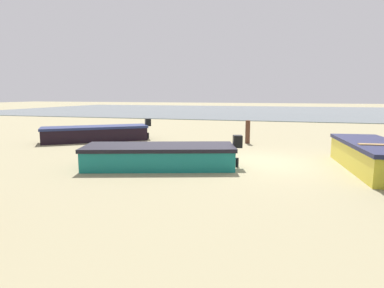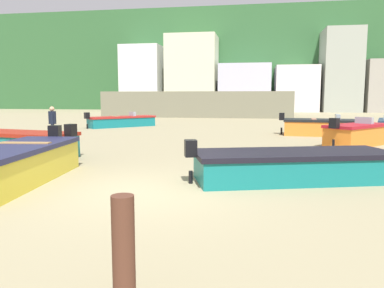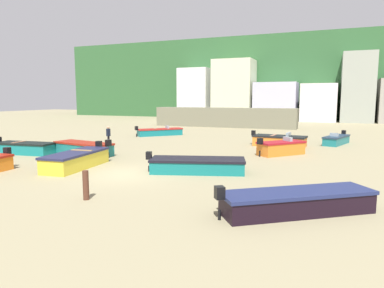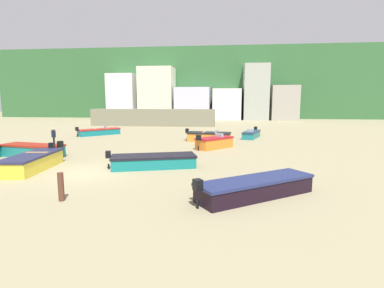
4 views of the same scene
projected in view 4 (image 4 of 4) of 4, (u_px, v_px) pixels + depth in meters
ground_plane at (89, 173)px, 16.20m from camera, size 160.00×160.00×0.00m
headland_hill at (198, 86)px, 79.99m from camera, size 90.00×32.00×15.34m
harbor_pier at (153, 117)px, 45.93m from camera, size 19.03×2.40×2.57m
townhouse_far_left at (124, 97)px, 63.65m from camera, size 5.63×6.70×9.32m
townhouse_left at (157, 93)px, 62.26m from camera, size 7.01×5.70×10.64m
townhouse_centre at (193, 103)px, 61.76m from camera, size 7.08×5.76×6.51m
townhouse_centre_right at (227, 104)px, 61.12m from camera, size 5.62×5.97×6.19m
townhouse_right at (255, 92)px, 60.51m from camera, size 4.84×6.72×10.96m
townhouse_far_right at (284, 103)px, 59.36m from camera, size 5.22×5.01×6.80m
boat_yellow_0 at (33, 162)px, 16.81m from camera, size 2.06×4.84×1.22m
boat_black_1 at (255, 188)px, 12.08m from camera, size 5.06×4.18×1.09m
boat_teal_2 at (153, 161)px, 17.43m from camera, size 5.21×3.08×1.05m
boat_teal_3 at (99, 132)px, 33.62m from camera, size 4.10×4.23×1.05m
boat_teal_4 at (251, 134)px, 31.06m from camera, size 2.26×4.06×1.05m
boat_orange_5 at (214, 143)px, 24.32m from camera, size 3.19×3.36×1.24m
boat_orange_7 at (209, 137)px, 28.57m from camera, size 4.43×2.17×1.19m
boat_teal_8 at (33, 150)px, 20.79m from camera, size 4.79×2.26×1.18m
mooring_post_near_water at (61, 187)px, 11.59m from camera, size 0.23×0.23×1.13m
beach_walker_foreground at (54, 136)px, 25.03m from camera, size 0.46×0.51×1.62m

